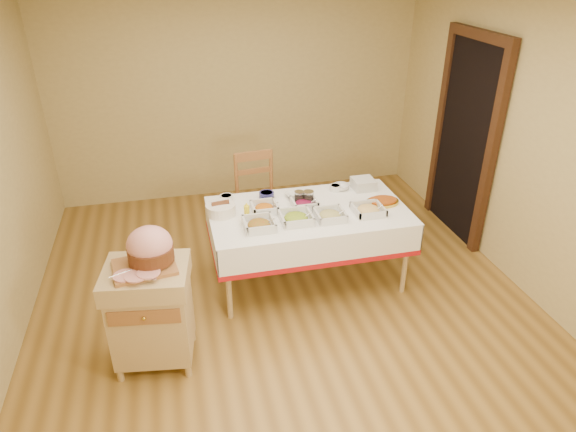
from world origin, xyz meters
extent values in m
plane|color=olive|center=(0.00, 0.00, 0.00)|extent=(5.00, 5.00, 0.00)
plane|color=tan|center=(0.00, 2.50, 1.30)|extent=(4.50, 0.00, 4.50)
plane|color=tan|center=(0.00, -2.50, 1.30)|extent=(4.50, 0.00, 4.50)
plane|color=tan|center=(2.25, 0.00, 1.30)|extent=(0.00, 5.00, 5.00)
cube|color=black|center=(2.21, 0.90, 1.05)|extent=(0.06, 0.90, 2.10)
cube|color=#3B2112|center=(2.19, 0.40, 1.05)|extent=(0.08, 0.10, 2.10)
cube|color=#3B2112|center=(2.19, 1.40, 1.05)|extent=(0.08, 0.10, 2.10)
cube|color=#3B2112|center=(2.19, 0.90, 2.15)|extent=(0.08, 1.10, 0.10)
cube|color=tan|center=(0.30, 0.30, 0.73)|extent=(1.80, 1.00, 0.04)
cylinder|color=tan|center=(-0.52, -0.12, 0.35)|extent=(0.05, 0.05, 0.71)
cylinder|color=tan|center=(-0.52, 0.72, 0.35)|extent=(0.05, 0.05, 0.71)
cylinder|color=tan|center=(1.12, -0.12, 0.35)|extent=(0.05, 0.05, 0.71)
cylinder|color=tan|center=(1.12, 0.72, 0.35)|extent=(0.05, 0.05, 0.71)
cube|color=white|center=(0.30, 0.30, 0.76)|extent=(1.82, 1.02, 0.01)
cube|color=tan|center=(-1.15, -0.50, 0.41)|extent=(0.63, 0.55, 0.61)
cube|color=tan|center=(-1.15, -0.50, 0.79)|extent=(0.68, 0.59, 0.15)
cube|color=#945E30|center=(-1.15, -0.74, 0.61)|extent=(0.50, 0.09, 0.12)
sphere|color=gold|center=(-1.15, -0.75, 0.61)|extent=(0.03, 0.03, 0.03)
cylinder|color=tan|center=(-1.40, -0.70, 0.05)|extent=(0.05, 0.05, 0.10)
cylinder|color=tan|center=(-1.40, -0.30, 0.05)|extent=(0.05, 0.05, 0.10)
cylinder|color=tan|center=(-0.90, -0.70, 0.05)|extent=(0.05, 0.05, 0.10)
cylinder|color=tan|center=(-0.90, -0.30, 0.05)|extent=(0.05, 0.05, 0.10)
cube|color=#945E30|center=(-0.02, 1.07, 0.50)|extent=(0.50, 0.48, 0.03)
cylinder|color=#945E30|center=(-0.19, 0.86, 0.24)|extent=(0.04, 0.04, 0.49)
cylinder|color=#945E30|center=(-0.23, 1.24, 0.24)|extent=(0.04, 0.04, 0.49)
cylinder|color=#945E30|center=(0.20, 0.90, 0.24)|extent=(0.04, 0.04, 0.49)
cylinder|color=#945E30|center=(0.16, 1.28, 0.24)|extent=(0.04, 0.04, 0.49)
cylinder|color=#945E30|center=(-0.23, 1.24, 0.74)|extent=(0.04, 0.04, 0.52)
cylinder|color=#945E30|center=(0.16, 1.28, 0.74)|extent=(0.04, 0.04, 0.52)
cube|color=#945E30|center=(-0.04, 1.26, 0.96)|extent=(0.41, 0.07, 0.10)
cube|color=#945E30|center=(-1.15, -0.50, 0.88)|extent=(0.43, 0.35, 0.03)
ellipsoid|color=#D9908C|center=(-1.10, -0.46, 1.03)|extent=(0.33, 0.29, 0.28)
cylinder|color=#532913|center=(-1.10, -0.46, 0.96)|extent=(0.33, 0.33, 0.11)
cube|color=silver|center=(-1.20, -0.67, 0.90)|extent=(0.27, 0.12, 0.00)
cylinder|color=silver|center=(-1.24, -0.56, 0.90)|extent=(0.32, 0.09, 0.01)
cube|color=silver|center=(-0.21, 0.08, 0.77)|extent=(0.26, 0.26, 0.02)
ellipsoid|color=red|center=(-0.21, 0.08, 0.79)|extent=(0.20, 0.20, 0.07)
cylinder|color=silver|center=(-0.15, 0.05, 0.80)|extent=(0.16, 0.01, 0.12)
cube|color=silver|center=(0.13, 0.12, 0.77)|extent=(0.28, 0.28, 0.02)
ellipsoid|color=gold|center=(0.13, 0.12, 0.79)|extent=(0.21, 0.21, 0.07)
cylinder|color=silver|center=(0.20, 0.09, 0.80)|extent=(0.16, 0.01, 0.11)
cube|color=silver|center=(0.44, 0.10, 0.77)|extent=(0.26, 0.26, 0.01)
ellipsoid|color=tan|center=(0.44, 0.10, 0.79)|extent=(0.20, 0.20, 0.07)
cylinder|color=silver|center=(0.50, 0.07, 0.79)|extent=(0.14, 0.01, 0.10)
cube|color=silver|center=(0.81, 0.12, 0.77)|extent=(0.27, 0.27, 0.01)
ellipsoid|color=#D8B566|center=(0.81, 0.12, 0.79)|extent=(0.20, 0.20, 0.07)
cylinder|color=silver|center=(0.87, 0.09, 0.79)|extent=(0.14, 0.01, 0.10)
cube|color=silver|center=(-0.10, 0.38, 0.77)|extent=(0.23, 0.23, 0.02)
ellipsoid|color=#C3620E|center=(-0.10, 0.38, 0.79)|extent=(0.18, 0.18, 0.06)
cylinder|color=silver|center=(-0.05, 0.35, 0.80)|extent=(0.15, 0.01, 0.11)
cube|color=silver|center=(0.28, 0.38, 0.77)|extent=(0.23, 0.23, 0.02)
ellipsoid|color=maroon|center=(0.28, 0.38, 0.79)|extent=(0.17, 0.17, 0.06)
cylinder|color=silver|center=(0.33, 0.36, 0.80)|extent=(0.15, 0.01, 0.11)
cylinder|color=silver|center=(-0.41, 0.67, 0.79)|extent=(0.13, 0.13, 0.06)
cylinder|color=black|center=(-0.41, 0.67, 0.81)|extent=(0.10, 0.10, 0.02)
cylinder|color=navy|center=(-0.02, 0.64, 0.79)|extent=(0.14, 0.14, 0.06)
cylinder|color=maroon|center=(-0.02, 0.64, 0.81)|extent=(0.11, 0.11, 0.02)
cylinder|color=silver|center=(0.67, 0.65, 0.79)|extent=(0.11, 0.11, 0.06)
cylinder|color=#C3620E|center=(0.67, 0.65, 0.81)|extent=(0.09, 0.09, 0.02)
imported|color=silver|center=(0.23, 0.60, 0.78)|extent=(0.16, 0.16, 0.04)
imported|color=silver|center=(0.74, 0.66, 0.79)|extent=(0.19, 0.19, 0.05)
cylinder|color=silver|center=(0.25, 0.47, 0.81)|extent=(0.09, 0.09, 0.11)
cylinder|color=silver|center=(0.25, 0.47, 0.87)|extent=(0.09, 0.09, 0.01)
cylinder|color=black|center=(0.25, 0.47, 0.80)|extent=(0.07, 0.07, 0.08)
cylinder|color=silver|center=(0.33, 0.43, 0.82)|extent=(0.09, 0.09, 0.12)
cylinder|color=silver|center=(0.33, 0.43, 0.88)|extent=(0.10, 0.10, 0.01)
cylinder|color=black|center=(0.33, 0.43, 0.80)|extent=(0.08, 0.08, 0.08)
cylinder|color=yellow|center=(-0.28, 0.27, 0.82)|extent=(0.05, 0.05, 0.13)
cone|color=yellow|center=(-0.28, 0.27, 0.90)|extent=(0.03, 0.03, 0.03)
cylinder|color=white|center=(-0.49, 0.41, 0.81)|extent=(0.27, 0.27, 0.10)
cube|color=silver|center=(0.96, 0.63, 0.77)|extent=(0.21, 0.21, 0.01)
cube|color=silver|center=(0.96, 0.63, 0.78)|extent=(0.21, 0.21, 0.01)
cube|color=silver|center=(0.96, 0.63, 0.79)|extent=(0.21, 0.21, 0.01)
cube|color=silver|center=(0.96, 0.63, 0.80)|extent=(0.21, 0.21, 0.01)
cube|color=silver|center=(0.96, 0.63, 0.82)|extent=(0.21, 0.21, 0.01)
cube|color=silver|center=(0.96, 0.63, 0.83)|extent=(0.21, 0.21, 0.01)
cube|color=silver|center=(0.96, 0.63, 0.84)|extent=(0.21, 0.21, 0.01)
cube|color=silver|center=(0.96, 0.63, 0.86)|extent=(0.21, 0.21, 0.01)
ellipsoid|color=gold|center=(1.02, 0.27, 0.77)|extent=(0.32, 0.23, 0.03)
ellipsoid|color=#9C4510|center=(1.02, 0.27, 0.79)|extent=(0.27, 0.19, 0.03)
camera|label=1|loc=(-0.87, -3.74, 2.93)|focal=32.00mm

